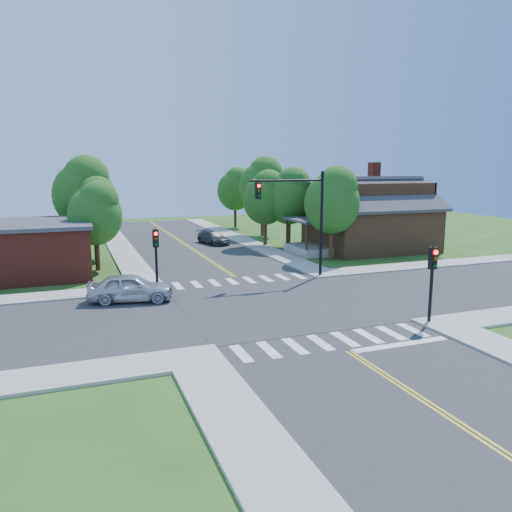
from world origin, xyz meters
name	(u,v)px	position (x,y,z in m)	size (l,w,h in m)	color
ground	(277,305)	(0.00, 0.00, 0.00)	(100.00, 100.00, 0.00)	#285019
road_ns	(277,305)	(0.00, 0.00, 0.02)	(10.00, 90.00, 0.04)	#2D2D30
road_ew	(277,305)	(0.00, 0.00, 0.03)	(90.00, 10.00, 0.04)	#2D2D30
intersection_patch	(277,305)	(0.00, 0.00, 0.00)	(10.20, 10.20, 0.06)	#2D2D30
sidewalk_ne	(365,246)	(15.82, 15.82, 0.07)	(40.00, 40.00, 0.14)	#9E9B93
crosswalk_north	(241,281)	(0.00, 6.20, 0.05)	(8.85, 2.00, 0.01)	white
crosswalk_south	(333,341)	(0.00, -6.20, 0.05)	(8.85, 2.00, 0.01)	white
centerline	(277,304)	(0.00, 0.00, 0.05)	(0.30, 90.00, 0.01)	yellow
stop_bar	(401,345)	(2.50, -7.60, 0.00)	(4.60, 0.45, 0.09)	white
signal_mast_ne	(299,207)	(3.91, 5.59, 4.85)	(5.30, 0.42, 7.20)	black
signal_pole_se	(433,270)	(5.60, -5.62, 2.66)	(0.34, 0.42, 3.80)	black
signal_pole_nw	(156,248)	(-5.60, 5.58, 2.66)	(0.34, 0.42, 3.80)	black
house_ne	(370,213)	(15.11, 14.23, 3.33)	(13.05, 8.80, 7.11)	#311B11
building_nw	(12,249)	(-14.20, 13.20, 1.88)	(10.40, 8.40, 3.73)	maroon
tree_e_a	(333,199)	(9.34, 10.71, 4.97)	(4.46, 4.24, 7.59)	#382314
tree_e_b	(290,195)	(9.00, 18.19, 4.92)	(4.42, 4.20, 7.52)	#382314
tree_e_c	(263,184)	(9.48, 26.36, 5.66)	(5.08, 4.82, 8.63)	#382314
tree_e_d	(236,188)	(9.04, 34.48, 4.91)	(4.41, 4.19, 7.50)	#382314
tree_w_a	(96,212)	(-8.55, 13.28, 4.28)	(3.84, 3.65, 6.53)	#382314
tree_w_b	(84,190)	(-9.08, 19.63, 5.55)	(4.98, 4.73, 8.47)	#382314
tree_w_c	(83,194)	(-9.02, 27.49, 4.88)	(4.38, 4.16, 7.45)	#382314
tree_w_d	(83,190)	(-8.77, 36.49, 4.86)	(4.36, 4.15, 7.42)	#382314
tree_house	(266,196)	(7.05, 19.33, 4.74)	(4.26, 4.05, 7.24)	#382314
tree_bldg	(95,205)	(-8.39, 17.80, 4.43)	(3.98, 3.78, 6.77)	#382314
car_silver	(131,288)	(-7.42, 3.50, 0.80)	(4.97, 2.82, 1.59)	silver
car_dgrey	(213,238)	(2.64, 22.29, 0.62)	(2.71, 4.59, 1.25)	#333639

